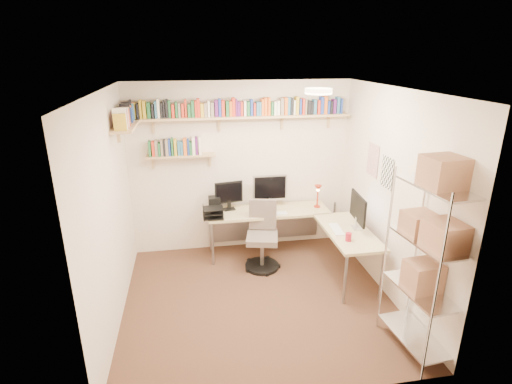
% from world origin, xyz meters
% --- Properties ---
extents(ground, '(3.20, 3.20, 0.00)m').
position_xyz_m(ground, '(0.00, 0.00, 0.00)').
color(ground, '#442E1D').
rests_on(ground, ground).
extents(room_shell, '(3.24, 3.04, 2.52)m').
position_xyz_m(room_shell, '(0.00, 0.00, 1.55)').
color(room_shell, beige).
rests_on(room_shell, ground).
extents(wall_shelves, '(3.12, 1.09, 0.80)m').
position_xyz_m(wall_shelves, '(-0.43, 1.30, 2.02)').
color(wall_shelves, '#DEBA7D').
rests_on(wall_shelves, ground).
extents(corner_desk, '(2.11, 1.75, 1.19)m').
position_xyz_m(corner_desk, '(0.48, 0.96, 0.68)').
color(corner_desk, '#CDB685').
rests_on(corner_desk, ground).
extents(office_chair, '(0.51, 0.52, 0.95)m').
position_xyz_m(office_chair, '(0.20, 0.80, 0.40)').
color(office_chair, black).
rests_on(office_chair, ground).
extents(wire_rack, '(0.46, 0.83, 2.03)m').
position_xyz_m(wire_rack, '(1.42, -1.10, 1.27)').
color(wire_rack, silver).
rests_on(wire_rack, ground).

